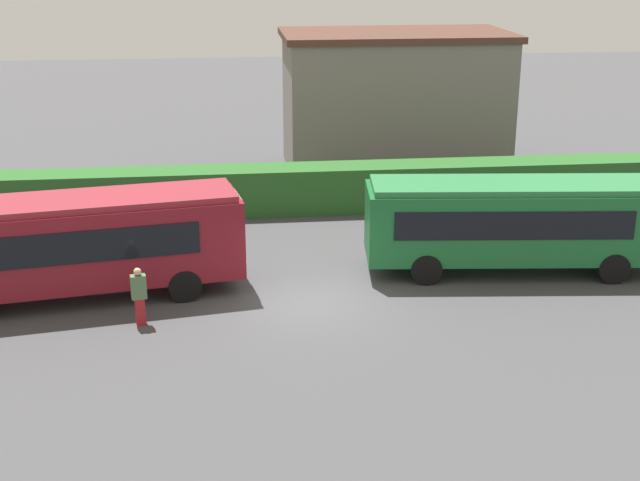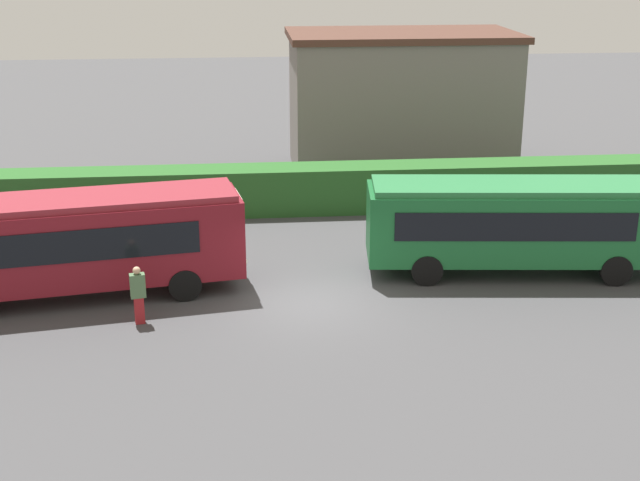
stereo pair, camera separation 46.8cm
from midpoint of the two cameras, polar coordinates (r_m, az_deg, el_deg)
The scene contains 6 objects.
ground_plane at distance 26.65m, azimuth -0.23°, elevation -4.07°, with size 114.13×114.13×0.00m, color #424244.
bus_maroon at distance 27.45m, azimuth -14.97°, elevation 0.03°, with size 10.19×4.02×3.16m.
bus_green at distance 29.20m, azimuth 13.05°, elevation 1.20°, with size 9.88×3.31×3.04m.
person_center at distance 25.48m, azimuth -11.13°, elevation -3.38°, with size 0.47×0.34×1.71m.
hedge_row at distance 35.23m, azimuth -1.61°, elevation 3.32°, with size 69.07×1.70×1.83m, color #285C25.
depot_building at distance 41.72m, azimuth 5.53°, elevation 8.93°, with size 10.37×5.96×6.35m.
Camera 2 is at (-1.94, -24.43, 10.48)m, focal length 49.61 mm.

